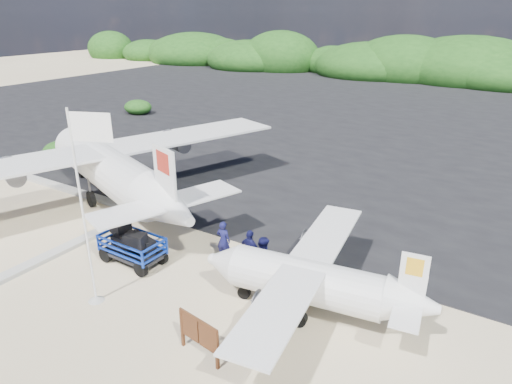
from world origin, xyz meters
TOP-DOWN VIEW (x-y plane):
  - ground at (0.00, 0.00)m, footprint 160.00×160.00m
  - asphalt_apron at (0.00, 30.00)m, footprint 90.00×50.00m
  - lagoon at (-9.00, 1.50)m, footprint 9.00×7.00m
  - vegetation_band at (0.00, 55.00)m, footprint 124.00×8.00m
  - baggage_cart at (-1.59, 1.74)m, footprint 2.54×1.48m
  - flagpole at (-0.86, -0.56)m, footprint 1.33×0.94m
  - signboard at (3.48, -0.78)m, footprint 1.51×0.37m
  - crew_a at (1.00, 3.72)m, footprint 0.58×0.41m
  - crew_b at (3.06, 3.11)m, footprint 0.98×0.86m
  - crew_c at (2.31, 3.49)m, footprint 0.98×0.55m
  - aircraft_small at (-14.34, 37.67)m, footprint 8.15×8.15m

SIDE VIEW (x-z plane):
  - ground at x=0.00m, z-range 0.00..0.00m
  - asphalt_apron at x=0.00m, z-range -0.02..0.02m
  - lagoon at x=-9.00m, z-range -0.20..0.20m
  - vegetation_band at x=0.00m, z-range -2.20..2.20m
  - baggage_cart at x=-1.59m, z-range -0.63..0.63m
  - flagpole at x=-0.86m, z-range -3.06..3.06m
  - signboard at x=3.48m, z-range -0.62..0.62m
  - aircraft_small at x=-14.34m, z-range -1.30..1.30m
  - crew_a at x=1.00m, z-range 0.00..1.49m
  - crew_c at x=2.31m, z-range 0.00..1.58m
  - crew_b at x=3.06m, z-range 0.00..1.71m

